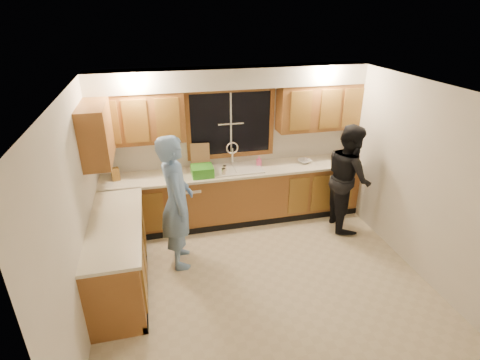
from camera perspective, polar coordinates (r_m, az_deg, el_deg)
The scene contains 26 objects.
floor at distance 5.18m, azimuth 3.37°, elevation -14.78°, with size 4.20×4.20×0.00m, color beige.
ceiling at distance 4.07m, azimuth 4.27°, elevation 13.46°, with size 4.20×4.20×0.00m, color silver.
wall_back at distance 6.18m, azimuth -1.40°, elevation 5.49°, with size 4.20×4.20×0.00m, color silver.
wall_left at distance 4.41m, azimuth -23.47°, elevation -5.14°, with size 3.80×3.80×0.00m, color silver.
wall_right at distance 5.44m, azimuth 25.42°, elevation 0.21°, with size 3.80×3.80×0.00m, color silver.
base_cabinets_back at distance 6.23m, azimuth -0.74°, elevation -2.45°, with size 4.20×0.60×0.88m, color #945C2B.
base_cabinets_left at distance 5.07m, azimuth -17.98°, elevation -10.87°, with size 0.60×1.90×0.88m, color #945C2B.
countertop_back at distance 6.02m, azimuth -0.73°, elevation 1.37°, with size 4.20×0.63×0.04m, color #F3EACD.
countertop_left at distance 4.83m, azimuth -18.51°, elevation -6.40°, with size 0.63×1.90×0.04m, color #F3EACD.
upper_cabinets_left at distance 5.73m, azimuth -15.35°, elevation 9.08°, with size 1.35×0.33×0.75m, color #945C2B.
upper_cabinets_right at distance 6.31m, azimuth 11.87°, elevation 10.83°, with size 1.35×0.33×0.75m, color #945C2B.
upper_cabinets_return at distance 5.18m, azimuth -21.05°, elevation 6.67°, with size 0.33×0.90×0.75m, color #945C2B.
soffit at distance 5.73m, azimuth -1.13°, elevation 15.34°, with size 4.20×0.35×0.30m, color silver.
window_frame at distance 6.06m, azimuth -1.42°, elevation 8.58°, with size 1.44×0.03×1.14m.
sink at distance 6.05m, azimuth -0.77°, elevation 1.14°, with size 0.86×0.52×0.57m.
dishwasher at distance 6.13m, azimuth -8.51°, elevation -3.57°, with size 0.60×0.56×0.82m, color white.
stove at distance 4.61m, azimuth -18.35°, elevation -14.83°, with size 0.58×0.75×0.90m, color white.
man at distance 5.04m, azimuth -9.63°, elevation -3.42°, with size 0.69×0.45×1.88m, color #6C94CC.
woman at distance 6.14m, azimuth 16.18°, elevation 0.40°, with size 0.83×0.65×1.72m, color black.
knife_block at distance 5.91m, azimuth -18.44°, elevation 0.85°, with size 0.11×0.09×0.20m, color olive.
cutting_board at distance 6.06m, azimuth -6.08°, elevation 3.70°, with size 0.30×0.02×0.41m, color tan.
dish_crate at distance 5.81m, azimuth -5.78°, elevation 1.38°, with size 0.33×0.31×0.15m, color #359326.
soap_bottle at distance 6.12m, azimuth 2.90°, elevation 2.87°, with size 0.08×0.08×0.18m, color pink.
bowl at distance 6.38m, azimuth 9.78°, elevation 2.84°, with size 0.22×0.22×0.05m, color silver.
can_left at distance 5.79m, azimuth -2.51°, elevation 1.21°, with size 0.06×0.06×0.12m, color beige.
can_right at distance 5.90m, azimuth -2.37°, elevation 1.68°, with size 0.06×0.06×0.11m, color beige.
Camera 1 is at (-1.22, -3.80, 3.30)m, focal length 28.00 mm.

